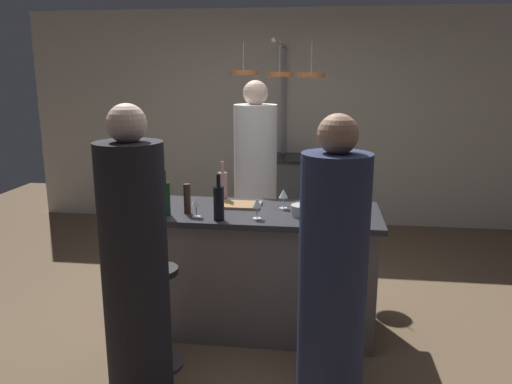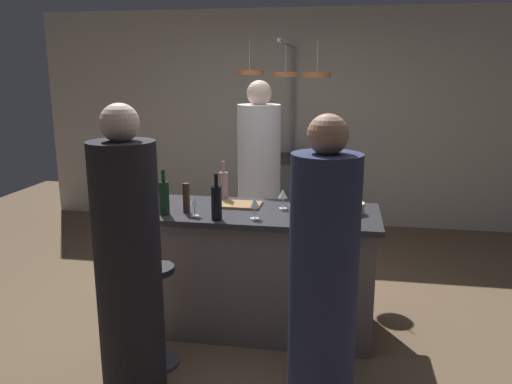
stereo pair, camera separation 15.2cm
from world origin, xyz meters
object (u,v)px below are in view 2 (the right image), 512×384
at_px(mixing_bowl_steel, 300,211).
at_px(wine_bottle_red, 164,197).
at_px(chef, 259,190).
at_px(mixing_bowl_wooden, 324,207).
at_px(guest_right, 323,289).
at_px(mixing_bowl_ceramic, 354,208).
at_px(wine_bottle_white, 339,190).
at_px(bar_stool_right, 321,325).
at_px(wine_glass_near_right_guest, 194,202).
at_px(pepper_mill, 186,198).
at_px(wine_glass_by_chef, 283,195).
at_px(stove_range, 289,193).
at_px(wine_bottle_rose, 224,185).
at_px(wine_bottle_dark, 217,202).
at_px(guest_left, 129,271).
at_px(bar_stool_left, 156,311).
at_px(wine_glass_near_left_guest, 255,204).
at_px(cutting_board, 239,205).

bearing_deg(mixing_bowl_steel, wine_bottle_red, -173.06).
bearing_deg(chef, mixing_bowl_wooden, -56.02).
bearing_deg(chef, guest_right, -71.22).
relative_size(guest_right, mixing_bowl_ceramic, 11.49).
height_order(wine_bottle_white, mixing_bowl_steel, wine_bottle_white).
xyz_separation_m(bar_stool_right, wine_glass_near_right_guest, (-0.89, 0.40, 0.63)).
height_order(pepper_mill, wine_glass_by_chef, pepper_mill).
xyz_separation_m(stove_range, wine_glass_near_right_guest, (-0.36, -2.67, 0.56)).
bearing_deg(guest_right, mixing_bowl_wooden, 92.24).
relative_size(wine_bottle_rose, wine_glass_near_right_guest, 2.08).
xyz_separation_m(pepper_mill, wine_glass_near_right_guest, (0.09, -0.09, 0.00)).
bearing_deg(bar_stool_right, wine_bottle_white, 85.14).
xyz_separation_m(mixing_bowl_ceramic, mixing_bowl_steel, (-0.37, -0.13, -0.00)).
distance_m(guest_right, mixing_bowl_steel, 0.95).
bearing_deg(wine_bottle_dark, wine_bottle_red, 170.05).
distance_m(wine_bottle_dark, mixing_bowl_ceramic, 0.96).
height_order(guest_left, mixing_bowl_wooden, guest_left).
distance_m(wine_bottle_dark, mixing_bowl_wooden, 0.76).
height_order(wine_glass_by_chef, mixing_bowl_wooden, wine_glass_by_chef).
xyz_separation_m(bar_stool_left, pepper_mill, (0.07, 0.49, 0.63)).
xyz_separation_m(bar_stool_right, wine_bottle_dark, (-0.73, 0.35, 0.65)).
height_order(guest_right, wine_glass_near_right_guest, guest_right).
height_order(stove_range, guest_left, guest_left).
relative_size(bar_stool_right, wine_bottle_white, 2.13).
bearing_deg(bar_stool_right, chef, 112.45).
distance_m(pepper_mill, mixing_bowl_steel, 0.80).
xyz_separation_m(bar_stool_left, wine_glass_near_left_guest, (0.57, 0.41, 0.63)).
distance_m(guest_right, pepper_mill, 1.34).
bearing_deg(bar_stool_left, wine_glass_near_left_guest, 35.50).
relative_size(guest_left, bar_stool_right, 2.52).
relative_size(wine_bottle_rose, wine_glass_near_left_guest, 2.08).
height_order(bar_stool_right, wine_glass_near_right_guest, wine_glass_near_right_guest).
bearing_deg(guest_right, guest_left, 179.23).
relative_size(bar_stool_left, mixing_bowl_ceramic, 4.67).
distance_m(guest_right, wine_bottle_red, 1.41).
bearing_deg(mixing_bowl_steel, cutting_board, 157.51).
relative_size(wine_bottle_red, mixing_bowl_ceramic, 2.16).
xyz_separation_m(wine_bottle_rose, wine_glass_near_right_guest, (-0.09, -0.48, -0.01)).
distance_m(chef, mixing_bowl_steel, 1.12).
bearing_deg(mixing_bowl_wooden, bar_stool_left, -148.25).
bearing_deg(wine_glass_near_right_guest, pepper_mill, 134.62).
bearing_deg(mixing_bowl_steel, wine_glass_near_right_guest, -169.37).
bearing_deg(wine_bottle_rose, stove_range, 82.93).
bearing_deg(guest_left, chef, 78.11).
bearing_deg(cutting_board, wine_bottle_white, 9.92).
bearing_deg(wine_glass_by_chef, mixing_bowl_wooden, -11.37).
height_order(bar_stool_left, mixing_bowl_ceramic, mixing_bowl_ceramic).
bearing_deg(wine_glass_near_right_guest, wine_glass_near_left_guest, 1.15).
distance_m(bar_stool_left, wine_glass_by_chef, 1.19).
height_order(chef, wine_glass_near_left_guest, chef).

